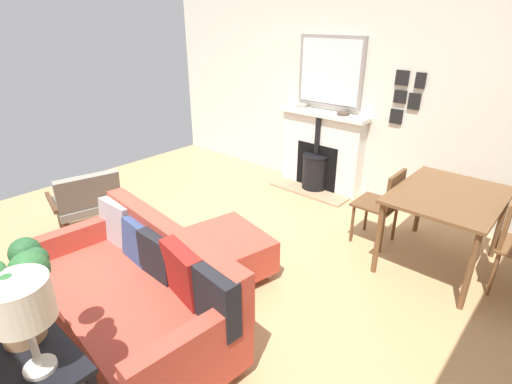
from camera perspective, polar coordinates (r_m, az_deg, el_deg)
The scene contains 15 objects.
ground_plane at distance 3.88m, azimuth -10.64°, elevation -10.24°, with size 5.20×5.71×0.01m, color tan.
wall_left at distance 5.24m, azimuth 11.62°, elevation 15.63°, with size 0.12×5.71×2.84m, color silver.
fireplace at distance 5.32m, azimuth 9.31°, elevation 5.28°, with size 0.52×1.24×1.05m.
mirror_over_mantel at distance 5.17m, azimuth 10.82°, elevation 16.93°, with size 0.04×0.91×0.86m.
mantel_bowl_near at distance 5.35m, azimuth 6.74°, elevation 12.44°, with size 0.14×0.14×0.06m.
mantel_bowl_far at distance 5.03m, azimuth 12.65°, elevation 11.17°, with size 0.16×0.16×0.04m.
sofa at distance 2.99m, azimuth -16.85°, elevation -14.01°, with size 1.01×1.78×0.82m.
ottoman at distance 3.56m, azimuth -4.13°, elevation -8.55°, with size 0.76×0.85×0.40m.
armchair_accent at distance 4.38m, azimuth -23.50°, elevation -1.05°, with size 0.79×0.72×0.77m.
console_table at distance 2.64m, azimuth -33.19°, elevation -16.00°, with size 0.34×1.51×0.73m.
table_lamp_far_end at distance 1.92m, azimuth -31.23°, elevation -13.89°, with size 0.26×0.26×0.48m.
potted_plant at distance 2.15m, azimuth -32.39°, elevation -10.94°, with size 0.42×0.52×0.62m.
dining_table at distance 3.87m, azimuth 26.23°, elevation -1.41°, with size 1.11×0.86×0.74m.
dining_chair_near_fireplace at distance 4.10m, azimuth 18.28°, elevation -1.30°, with size 0.41×0.41×0.81m.
photo_gallery_row at distance 4.78m, azimuth 21.11°, elevation 13.06°, with size 0.02×0.33×0.60m.
Camera 1 is at (1.88, 2.61, 2.17)m, focal length 27.30 mm.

